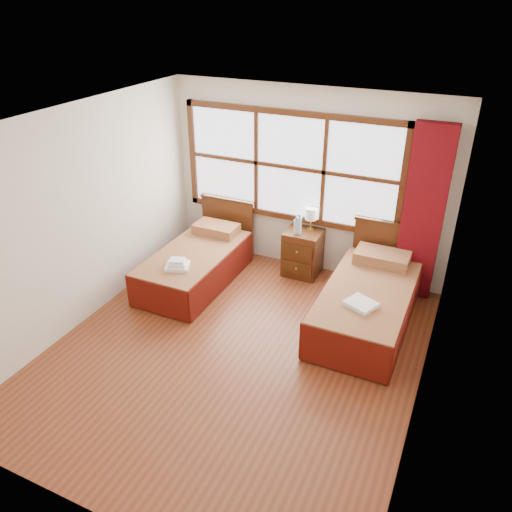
% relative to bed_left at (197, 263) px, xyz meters
% --- Properties ---
extents(floor, '(4.50, 4.50, 0.00)m').
position_rel_bed_left_xyz_m(floor, '(1.21, -1.20, -0.28)').
color(floor, brown).
rests_on(floor, ground).
extents(ceiling, '(4.50, 4.50, 0.00)m').
position_rel_bed_left_xyz_m(ceiling, '(1.21, -1.20, 2.32)').
color(ceiling, white).
rests_on(ceiling, wall_back).
extents(wall_back, '(4.00, 0.00, 4.00)m').
position_rel_bed_left_xyz_m(wall_back, '(1.21, 1.05, 1.02)').
color(wall_back, silver).
rests_on(wall_back, floor).
extents(wall_left, '(0.00, 4.50, 4.50)m').
position_rel_bed_left_xyz_m(wall_left, '(-0.79, -1.20, 1.02)').
color(wall_left, silver).
rests_on(wall_left, floor).
extents(wall_right, '(0.00, 4.50, 4.50)m').
position_rel_bed_left_xyz_m(wall_right, '(3.21, -1.20, 1.02)').
color(wall_right, silver).
rests_on(wall_right, floor).
extents(window, '(3.16, 0.06, 1.56)m').
position_rel_bed_left_xyz_m(window, '(0.96, 1.01, 1.22)').
color(window, white).
rests_on(window, wall_back).
extents(curtain, '(0.50, 0.16, 2.30)m').
position_rel_bed_left_xyz_m(curtain, '(2.81, 0.91, 0.89)').
color(curtain, maroon).
rests_on(curtain, wall_back).
extents(bed_left, '(0.94, 1.96, 0.91)m').
position_rel_bed_left_xyz_m(bed_left, '(0.00, 0.00, 0.00)').
color(bed_left, '#40230D').
rests_on(bed_left, floor).
extents(bed_right, '(1.01, 2.03, 0.98)m').
position_rel_bed_left_xyz_m(bed_right, '(2.42, -0.00, 0.02)').
color(bed_right, '#40230D').
rests_on(bed_right, floor).
extents(nightstand, '(0.50, 0.49, 0.67)m').
position_rel_bed_left_xyz_m(nightstand, '(1.28, 0.80, 0.06)').
color(nightstand, '#4C2510').
rests_on(nightstand, floor).
extents(towels_left, '(0.37, 0.35, 0.12)m').
position_rel_bed_left_xyz_m(towels_left, '(0.04, -0.54, 0.26)').
color(towels_left, white).
rests_on(towels_left, bed_left).
extents(towels_right, '(0.40, 0.38, 0.05)m').
position_rel_bed_left_xyz_m(towels_right, '(2.43, -0.46, 0.27)').
color(towels_right, white).
rests_on(towels_right, bed_right).
extents(lamp, '(0.17, 0.17, 0.32)m').
position_rel_bed_left_xyz_m(lamp, '(1.34, 0.91, 0.62)').
color(lamp, gold).
rests_on(lamp, nightstand).
extents(bottle_near, '(0.07, 0.07, 0.28)m').
position_rel_bed_left_xyz_m(bottle_near, '(1.23, 0.73, 0.52)').
color(bottle_near, silver).
rests_on(bottle_near, nightstand).
extents(bottle_far, '(0.06, 0.06, 0.23)m').
position_rel_bed_left_xyz_m(bottle_far, '(1.19, 0.70, 0.49)').
color(bottle_far, silver).
rests_on(bottle_far, nightstand).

